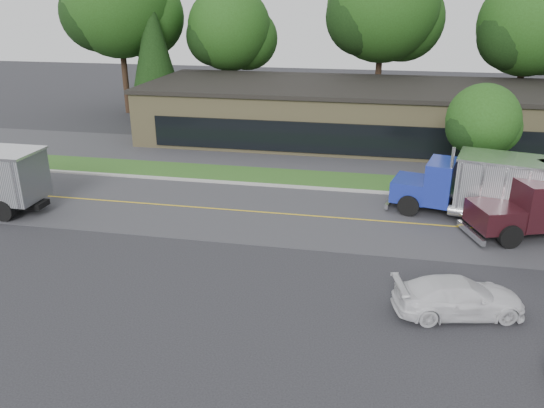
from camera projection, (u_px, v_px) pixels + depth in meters
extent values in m
plane|color=#333339|center=(252.00, 306.00, 19.63)|extent=(140.00, 140.00, 0.00)
cube|color=#49494E|center=(291.00, 215.00, 27.85)|extent=(60.00, 8.00, 0.02)
cube|color=gold|center=(291.00, 215.00, 27.85)|extent=(60.00, 0.12, 0.01)
cube|color=#9E9E99|center=(302.00, 188.00, 31.69)|extent=(60.00, 0.30, 0.12)
cube|color=#294E1A|center=(306.00, 179.00, 33.33)|extent=(60.00, 3.40, 0.03)
cube|color=#49494E|center=(316.00, 157.00, 37.90)|extent=(60.00, 7.00, 0.02)
cube|color=#8A7D54|center=(350.00, 113.00, 42.29)|extent=(32.00, 12.00, 4.00)
cylinder|color=#382619|center=(126.00, 84.00, 51.44)|extent=(0.56, 0.56, 5.50)
sphere|color=#1D4011|center=(118.00, 2.00, 48.72)|extent=(10.06, 10.06, 10.06)
sphere|color=#1D4011|center=(144.00, 16.00, 49.99)|extent=(7.55, 7.55, 7.55)
sphere|color=black|center=(98.00, 13.00, 48.48)|extent=(6.92, 6.92, 6.92)
cylinder|color=#382619|center=(231.00, 91.00, 51.70)|extent=(0.56, 0.56, 4.26)
sphere|color=#1D4011|center=(229.00, 28.00, 49.59)|extent=(7.80, 7.80, 7.80)
sphere|color=#1D4011|center=(247.00, 39.00, 50.58)|extent=(5.85, 5.85, 5.85)
sphere|color=black|center=(215.00, 37.00, 49.41)|extent=(5.36, 5.36, 5.36)
cylinder|color=#382619|center=(377.00, 89.00, 48.99)|extent=(0.56, 0.56, 5.38)
sphere|color=#1D4011|center=(383.00, 5.00, 46.32)|extent=(9.85, 9.85, 9.85)
sphere|color=#1D4011|center=(403.00, 20.00, 47.57)|extent=(7.38, 7.38, 7.38)
sphere|color=black|center=(364.00, 16.00, 46.09)|extent=(6.77, 6.77, 6.77)
cylinder|color=#382619|center=(517.00, 100.00, 46.07)|extent=(0.56, 0.56, 4.59)
sphere|color=#1D4011|center=(529.00, 25.00, 43.80)|extent=(8.39, 8.39, 8.39)
sphere|color=#1D4011|center=(544.00, 37.00, 44.86)|extent=(6.30, 6.30, 6.30)
sphere|color=black|center=(513.00, 35.00, 43.60)|extent=(5.77, 5.77, 5.77)
cylinder|color=#382619|center=(159.00, 113.00, 49.72)|extent=(0.44, 0.44, 1.00)
cone|color=black|center=(154.00, 50.00, 47.63)|extent=(4.98, 4.98, 10.18)
cylinder|color=#382619|center=(475.00, 171.00, 31.13)|extent=(0.56, 0.56, 2.25)
sphere|color=#1D4011|center=(483.00, 120.00, 30.02)|extent=(4.11, 4.11, 4.11)
sphere|color=#1D4011|center=(494.00, 127.00, 30.54)|extent=(3.08, 3.08, 3.08)
sphere|color=black|center=(471.00, 128.00, 29.92)|extent=(2.83, 2.83, 2.83)
cylinder|color=black|center=(16.00, 194.00, 29.14)|extent=(1.10, 0.36, 1.10)
cube|color=black|center=(473.00, 207.00, 27.28)|extent=(7.47, 2.76, 0.28)
cube|color=navy|center=(411.00, 188.00, 28.35)|extent=(2.28, 2.66, 1.10)
cube|color=navy|center=(440.00, 181.00, 27.56)|extent=(1.83, 2.64, 2.20)
cube|color=black|center=(430.00, 173.00, 27.64)|extent=(0.56, 2.05, 0.90)
cube|color=silver|center=(505.00, 184.00, 26.24)|extent=(4.92, 3.50, 2.50)
cube|color=silver|center=(509.00, 159.00, 25.76)|extent=(5.11, 3.68, 0.12)
cylinder|color=black|center=(417.00, 192.00, 29.46)|extent=(1.15, 0.60, 1.10)
cylinder|color=black|center=(408.00, 205.00, 27.52)|extent=(1.15, 0.60, 1.10)
cylinder|color=black|center=(508.00, 205.00, 27.61)|extent=(1.15, 0.60, 1.10)
cylinder|color=black|center=(506.00, 220.00, 25.67)|extent=(1.15, 0.60, 1.10)
cube|color=black|center=(495.00, 216.00, 24.80)|extent=(2.63, 2.82, 1.10)
cube|color=black|center=(530.00, 202.00, 24.78)|extent=(2.15, 2.74, 2.20)
cube|color=black|center=(518.00, 195.00, 24.56)|extent=(0.73, 2.01, 0.90)
cylinder|color=black|center=(485.00, 217.00, 26.09)|extent=(1.15, 0.69, 1.10)
cylinder|color=black|center=(510.00, 236.00, 23.96)|extent=(1.15, 0.69, 1.10)
imported|color=silver|center=(459.00, 297.00, 18.94)|extent=(4.96, 2.92, 1.35)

